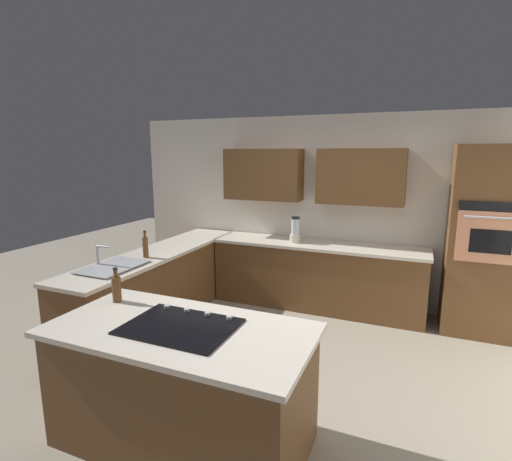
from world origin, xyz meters
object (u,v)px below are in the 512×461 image
(wall_oven, at_px, (485,242))
(oil_bottle, at_px, (117,288))
(cooktop, at_px, (180,326))
(dish_soap_bottle, at_px, (145,247))
(sink_unit, at_px, (112,266))
(blender, at_px, (295,231))

(wall_oven, bearing_deg, oil_bottle, 42.16)
(cooktop, xyz_separation_m, oil_bottle, (0.74, -0.21, 0.11))
(dish_soap_bottle, xyz_separation_m, oil_bottle, (-0.66, 1.21, -0.01))
(sink_unit, distance_m, blender, 2.39)
(cooktop, height_order, dish_soap_bottle, dish_soap_bottle)
(blender, xyz_separation_m, dish_soap_bottle, (1.37, 1.43, -0.02))
(cooktop, relative_size, oil_bottle, 2.65)
(cooktop, distance_m, dish_soap_bottle, 2.00)
(blender, bearing_deg, sink_unit, 53.20)
(oil_bottle, bearing_deg, blender, -104.95)
(sink_unit, xyz_separation_m, blender, (-1.43, -1.91, 0.13))
(wall_oven, relative_size, blender, 6.26)
(sink_unit, bearing_deg, cooktop, 147.40)
(sink_unit, relative_size, dish_soap_bottle, 2.21)
(dish_soap_bottle, bearing_deg, cooktop, 134.80)
(sink_unit, distance_m, cooktop, 1.74)
(dish_soap_bottle, bearing_deg, wall_oven, -157.97)
(cooktop, bearing_deg, oil_bottle, -15.55)
(dish_soap_bottle, relative_size, oil_bottle, 1.10)
(cooktop, height_order, oil_bottle, oil_bottle)
(wall_oven, height_order, sink_unit, wall_oven)
(blender, height_order, dish_soap_bottle, blender)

